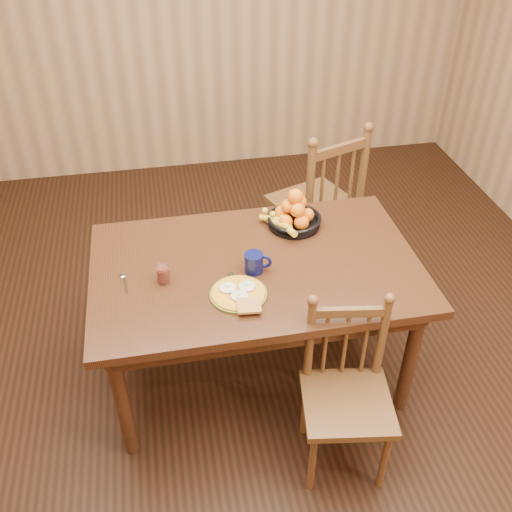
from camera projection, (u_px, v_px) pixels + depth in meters
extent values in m
cube|color=black|center=(256.00, 368.00, 3.24)|extent=(4.50, 5.00, 0.01)
cube|color=olive|center=(195.00, 6.00, 4.38)|extent=(4.50, 0.01, 2.70)
cube|color=black|center=(256.00, 268.00, 2.80)|extent=(1.60, 1.00, 0.04)
cube|color=black|center=(242.00, 232.00, 3.17)|extent=(1.40, 0.04, 0.10)
cube|color=black|center=(274.00, 339.00, 2.52)|extent=(1.40, 0.04, 0.10)
cube|color=black|center=(392.00, 262.00, 2.95)|extent=(0.04, 0.84, 0.10)
cube|color=black|center=(109.00, 297.00, 2.74)|extent=(0.04, 0.84, 0.10)
cylinder|color=black|center=(123.00, 403.00, 2.61)|extent=(0.07, 0.07, 0.70)
cylinder|color=black|center=(410.00, 360.00, 2.82)|extent=(0.07, 0.07, 0.70)
cylinder|color=black|center=(122.00, 291.00, 3.24)|extent=(0.07, 0.07, 0.70)
cylinder|color=black|center=(357.00, 262.00, 3.44)|extent=(0.07, 0.07, 0.70)
cube|color=#4C2F17|center=(314.00, 204.00, 3.71)|extent=(0.61, 0.60, 0.04)
cylinder|color=#4C2F17|center=(319.00, 215.00, 4.07)|extent=(0.04, 0.04, 0.47)
cylinder|color=#4C2F17|center=(272.00, 231.00, 3.91)|extent=(0.04, 0.04, 0.47)
cylinder|color=#4C2F17|center=(352.00, 241.00, 3.82)|extent=(0.04, 0.04, 0.47)
cylinder|color=#4C2F17|center=(303.00, 260.00, 3.65)|extent=(0.04, 0.04, 0.47)
cylinder|color=#4C2F17|center=(363.00, 171.00, 3.47)|extent=(0.05, 0.05, 0.57)
cylinder|color=#4C2F17|center=(310.00, 188.00, 3.31)|extent=(0.05, 0.05, 0.57)
cylinder|color=#4C2F17|center=(336.00, 187.00, 3.42)|extent=(0.02, 0.02, 0.44)
cube|color=#4C2F17|center=(340.00, 149.00, 3.27)|extent=(0.38, 0.17, 0.05)
cube|color=#4C2F17|center=(347.00, 404.00, 2.54)|extent=(0.45, 0.43, 0.04)
cylinder|color=#4C2F17|center=(312.00, 463.00, 2.54)|extent=(0.03, 0.03, 0.39)
cylinder|color=#4C2F17|center=(384.00, 460.00, 2.55)|extent=(0.03, 0.03, 0.39)
cylinder|color=#4C2F17|center=(305.00, 407.00, 2.79)|extent=(0.03, 0.03, 0.39)
cylinder|color=#4C2F17|center=(371.00, 405.00, 2.80)|extent=(0.03, 0.03, 0.39)
cylinder|color=#4C2F17|center=(310.00, 340.00, 2.53)|extent=(0.04, 0.04, 0.47)
cylinder|color=#4C2F17|center=(382.00, 338.00, 2.54)|extent=(0.04, 0.04, 0.47)
cylinder|color=#4C2F17|center=(345.00, 346.00, 2.56)|extent=(0.02, 0.02, 0.36)
cube|color=#4C2F17|center=(350.00, 312.00, 2.44)|extent=(0.32, 0.08, 0.05)
cylinder|color=#59601E|center=(238.00, 294.00, 2.60)|extent=(0.26, 0.26, 0.01)
cylinder|color=orange|center=(238.00, 293.00, 2.60)|extent=(0.24, 0.24, 0.01)
ellipsoid|color=silver|center=(227.00, 288.00, 2.61)|extent=(0.08, 0.08, 0.01)
cube|color=#F2E08C|center=(227.00, 286.00, 2.60)|extent=(0.02, 0.02, 0.01)
ellipsoid|color=silver|center=(247.00, 286.00, 2.62)|extent=(0.08, 0.08, 0.01)
cube|color=#F2E08C|center=(247.00, 284.00, 2.61)|extent=(0.02, 0.02, 0.01)
ellipsoid|color=silver|center=(239.00, 295.00, 2.57)|extent=(0.08, 0.08, 0.01)
cube|color=#F2E08C|center=(239.00, 294.00, 2.56)|extent=(0.02, 0.02, 0.01)
cube|color=brown|center=(249.00, 306.00, 2.51)|extent=(0.11, 0.11, 0.01)
cube|color=silver|center=(232.00, 287.00, 2.64)|extent=(0.04, 0.15, 0.00)
cube|color=silver|center=(232.00, 276.00, 2.71)|extent=(0.03, 0.05, 0.00)
cube|color=silver|center=(126.00, 285.00, 2.66)|extent=(0.02, 0.12, 0.00)
ellipsoid|color=silver|center=(122.00, 275.00, 2.71)|extent=(0.03, 0.04, 0.01)
cylinder|color=#0B0E3C|center=(254.00, 263.00, 2.71)|extent=(0.09, 0.09, 0.10)
torus|color=#0B0E3C|center=(264.00, 262.00, 2.72)|extent=(0.07, 0.04, 0.07)
cylinder|color=black|center=(254.00, 255.00, 2.69)|extent=(0.08, 0.08, 0.00)
cylinder|color=silver|center=(163.00, 274.00, 2.65)|extent=(0.06, 0.06, 0.09)
cylinder|color=maroon|center=(163.00, 275.00, 2.66)|extent=(0.05, 0.05, 0.07)
cylinder|color=black|center=(294.00, 224.00, 3.05)|extent=(0.28, 0.28, 0.02)
torus|color=black|center=(294.00, 218.00, 3.03)|extent=(0.29, 0.29, 0.02)
cylinder|color=black|center=(294.00, 225.00, 3.06)|extent=(0.10, 0.10, 0.01)
sphere|color=orange|center=(307.00, 215.00, 3.03)|extent=(0.07, 0.07, 0.07)
sphere|color=orange|center=(295.00, 209.00, 3.08)|extent=(0.08, 0.08, 0.08)
sphere|color=orange|center=(282.00, 213.00, 3.04)|extent=(0.08, 0.08, 0.08)
sphere|color=orange|center=(286.00, 222.00, 2.98)|extent=(0.07, 0.07, 0.07)
sphere|color=orange|center=(302.00, 222.00, 2.97)|extent=(0.08, 0.08, 0.08)
sphere|color=orange|center=(299.00, 202.00, 3.01)|extent=(0.08, 0.08, 0.08)
sphere|color=orange|center=(288.00, 206.00, 2.99)|extent=(0.07, 0.07, 0.07)
sphere|color=orange|center=(298.00, 210.00, 2.95)|extent=(0.08, 0.08, 0.08)
sphere|color=orange|center=(295.00, 196.00, 2.95)|extent=(0.08, 0.08, 0.08)
cylinder|color=yellow|center=(279.00, 224.00, 2.98)|extent=(0.10, 0.17, 0.07)
cylinder|color=yellow|center=(274.00, 219.00, 3.02)|extent=(0.14, 0.15, 0.07)
cylinder|color=yellow|center=(287.00, 229.00, 2.95)|extent=(0.06, 0.18, 0.07)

